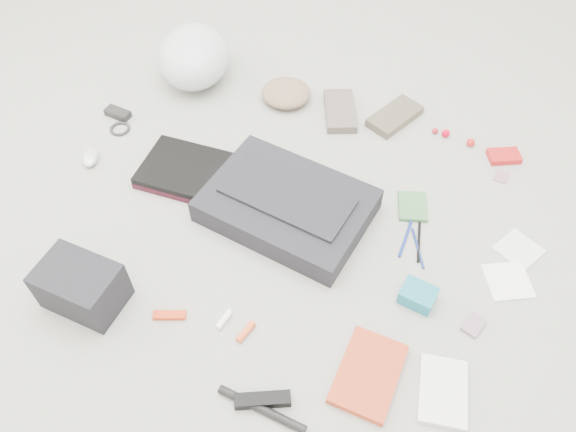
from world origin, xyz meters
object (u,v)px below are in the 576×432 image
(messenger_bag, at_px, (287,205))
(laptop, at_px, (188,169))
(camera_bag, at_px, (81,286))
(accordion_wallet, at_px, (418,295))
(book_red, at_px, (369,374))
(bike_helmet, at_px, (194,56))

(messenger_bag, distance_m, laptop, 0.38)
(camera_bag, relative_size, accordion_wallet, 2.26)
(book_red, bearing_deg, bike_helmet, 138.74)
(laptop, height_order, book_red, laptop)
(messenger_bag, bearing_deg, book_red, -38.46)
(messenger_bag, height_order, camera_bag, camera_bag)
(laptop, xyz_separation_m, accordion_wallet, (0.83, -0.25, -0.01))
(laptop, height_order, accordion_wallet, accordion_wallet)
(book_red, height_order, accordion_wallet, accordion_wallet)
(messenger_bag, xyz_separation_m, laptop, (-0.37, 0.06, -0.01))
(messenger_bag, bearing_deg, accordion_wallet, -10.22)
(messenger_bag, bearing_deg, bike_helmet, 147.49)
(laptop, xyz_separation_m, camera_bag, (-0.08, -0.54, 0.04))
(camera_bag, height_order, book_red, camera_bag)
(bike_helmet, relative_size, book_red, 1.50)
(messenger_bag, relative_size, laptop, 1.61)
(messenger_bag, distance_m, camera_bag, 0.67)
(camera_bag, bearing_deg, laptop, 87.88)
(laptop, bearing_deg, camera_bag, -97.41)
(laptop, distance_m, camera_bag, 0.55)
(book_red, bearing_deg, laptop, 151.43)
(messenger_bag, height_order, laptop, messenger_bag)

